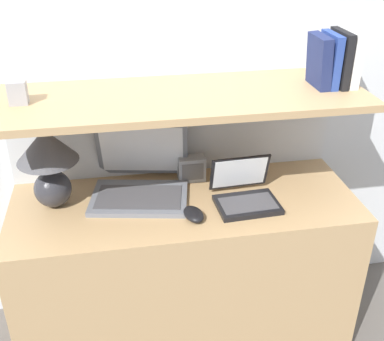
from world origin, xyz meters
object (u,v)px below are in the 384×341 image
object	(u,v)px
book_white	(349,58)
computer_mouse	(194,214)
laptop_large	(140,181)
router_box	(191,168)
table_lamp	(48,159)
book_blue	(330,60)
book_black	(339,59)
book_navy	(319,61)
laptop_small	(245,194)
shelf_gadget	(18,93)

from	to	relation	value
book_white	computer_mouse	bearing A→B (deg)	-163.72
laptop_large	router_box	xyz separation A→B (m)	(0.23, 0.08, -0.00)
computer_mouse	laptop_large	bearing A→B (deg)	129.67
book_white	router_box	bearing A→B (deg)	169.53
table_lamp	book_blue	distance (m)	1.14
book_white	book_black	xyz separation A→B (m)	(-0.04, 0.00, 0.00)
book_black	book_white	bearing A→B (deg)	0.00
laptop_large	book_blue	size ratio (longest dim) A/B	2.18
computer_mouse	book_navy	distance (m)	0.75
book_navy	book_white	bearing A→B (deg)	0.00
computer_mouse	book_black	size ratio (longest dim) A/B	0.60
computer_mouse	book_white	bearing A→B (deg)	16.28
laptop_small	book_black	world-z (taller)	book_black
table_lamp	computer_mouse	xyz separation A→B (m)	(0.53, -0.19, -0.19)
book_blue	laptop_small	bearing A→B (deg)	-161.84
shelf_gadget	laptop_large	bearing A→B (deg)	4.75
computer_mouse	book_navy	xyz separation A→B (m)	(0.52, 0.19, 0.51)
router_box	book_navy	xyz separation A→B (m)	(0.47, -0.11, 0.48)
laptop_small	shelf_gadget	size ratio (longest dim) A/B	3.09
computer_mouse	router_box	size ratio (longest dim) A/B	1.07
table_lamp	shelf_gadget	world-z (taller)	shelf_gadget
laptop_large	book_white	bearing A→B (deg)	-2.38
table_lamp	shelf_gadget	xyz separation A→B (m)	(-0.07, -0.01, 0.27)
router_box	book_blue	world-z (taller)	book_blue
laptop_large	computer_mouse	size ratio (longest dim) A/B	3.54
book_white	book_navy	distance (m)	0.12
table_lamp	book_white	distance (m)	1.22
router_box	shelf_gadget	xyz separation A→B (m)	(-0.64, -0.11, 0.42)
laptop_large	book_blue	world-z (taller)	book_blue
table_lamp	computer_mouse	distance (m)	0.59
router_box	book_blue	size ratio (longest dim) A/B	0.58
book_black	book_blue	distance (m)	0.04
computer_mouse	book_navy	size ratio (longest dim) A/B	0.63
table_lamp	laptop_small	distance (m)	0.78
table_lamp	book_navy	distance (m)	1.10
laptop_large	computer_mouse	world-z (taller)	laptop_large
book_white	book_blue	size ratio (longest dim) A/B	1.03
table_lamp	laptop_large	xyz separation A→B (m)	(0.35, 0.03, -0.15)
router_box	shelf_gadget	size ratio (longest dim) A/B	1.41
laptop_large	book_navy	distance (m)	0.85
laptop_small	book_blue	bearing A→B (deg)	18.16
table_lamp	book_black	distance (m)	1.18
table_lamp	laptop_large	world-z (taller)	table_lamp
book_black	book_blue	world-z (taller)	book_black
book_black	book_navy	bearing A→B (deg)	180.00
laptop_small	book_black	distance (m)	0.64
computer_mouse	book_blue	world-z (taller)	book_blue
router_box	book_blue	xyz separation A→B (m)	(0.52, -0.11, 0.48)
book_blue	book_navy	distance (m)	0.04
book_black	book_navy	distance (m)	0.08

